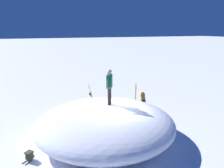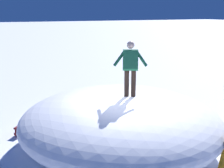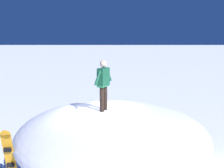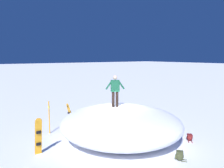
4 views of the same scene
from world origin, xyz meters
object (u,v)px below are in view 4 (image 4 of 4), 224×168
object	(u,v)px
backpack_far	(190,137)
snowboard_primary_upright	(38,136)
backpack_near	(179,156)
snowboarder_standing	(115,89)
trail_marker_pole	(49,117)
snowboard_secondary_upright	(70,116)

from	to	relation	value
backpack_far	snowboard_primary_upright	bearing A→B (deg)	-111.93
backpack_near	backpack_far	xyz separation A→B (m)	(-1.11, 2.24, -0.04)
backpack_far	snowboarder_standing	bearing A→B (deg)	-130.75
snowboarder_standing	backpack_far	bearing A→B (deg)	49.25
snowboarder_standing	trail_marker_pole	bearing A→B (deg)	-136.81
snowboard_primary_upright	backpack_far	size ratio (longest dim) A/B	3.08
snowboard_secondary_upright	backpack_near	world-z (taller)	snowboard_secondary_upright
trail_marker_pole	backpack_far	bearing A→B (deg)	46.26
snowboard_primary_upright	backpack_near	xyz separation A→B (m)	(3.81, 4.48, -0.66)
snowboard_primary_upright	snowboard_secondary_upright	xyz separation A→B (m)	(-2.32, 2.56, -0.05)
snowboard_secondary_upright	trail_marker_pole	bearing A→B (deg)	-95.00
snowboarder_standing	snowboard_primary_upright	distance (m)	4.23
snowboarder_standing	trail_marker_pole	world-z (taller)	snowboarder_standing
snowboard_primary_upright	snowboard_secondary_upright	bearing A→B (deg)	132.16
backpack_near	snowboard_primary_upright	bearing A→B (deg)	-130.39
backpack_far	trail_marker_pole	world-z (taller)	trail_marker_pole
snowboard_primary_upright	backpack_far	distance (m)	7.28
snowboard_secondary_upright	backpack_near	bearing A→B (deg)	17.43
snowboard_secondary_upright	backpack_far	world-z (taller)	snowboard_secondary_upright
snowboarder_standing	snowboard_primary_upright	size ratio (longest dim) A/B	0.96
snowboard_primary_upright	snowboarder_standing	bearing A→B (deg)	86.37
snowboarder_standing	trail_marker_pole	distance (m)	4.00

